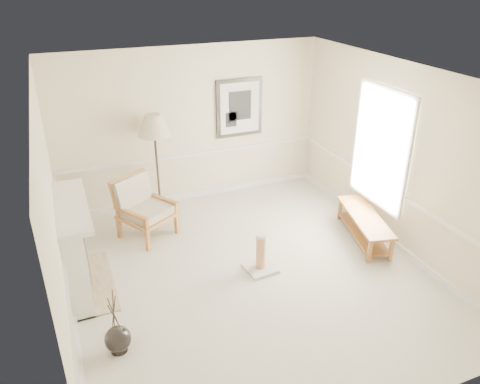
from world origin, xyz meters
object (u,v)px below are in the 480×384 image
armchair (141,205)px  bench (364,223)px  floor_vase (118,340)px  scratching_post (261,259)px  floor_lamp (154,128)px

armchair → bench: armchair is taller
floor_vase → scratching_post: floor_vase is taller
floor_vase → scratching_post: size_ratio=1.48×
armchair → scratching_post: 2.25m
scratching_post → bench: bearing=5.2°
floor_vase → scratching_post: (2.23, 0.85, 0.03)m
armchair → floor_lamp: floor_lamp is taller
bench → scratching_post: 1.97m
floor_vase → bench: 4.31m
scratching_post → armchair: bearing=129.0°
floor_vase → floor_lamp: floor_lamp is taller
scratching_post → floor_lamp: bearing=111.6°
armchair → scratching_post: armchair is taller
floor_lamp → bench: bearing=-37.3°
floor_vase → floor_lamp: 3.78m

